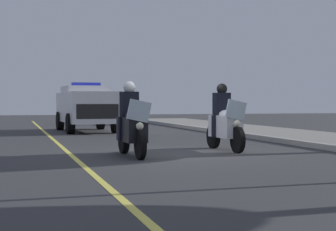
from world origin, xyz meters
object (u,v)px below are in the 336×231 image
(police_motorcycle_lead_right, at_px, (225,123))
(police_suv, at_px, (86,106))
(police_motorcycle_lead_left, at_px, (131,126))
(cyclist_background, at_px, (134,109))

(police_motorcycle_lead_right, relative_size, police_suv, 0.43)
(police_motorcycle_lead_left, bearing_deg, police_motorcycle_lead_right, 106.56)
(police_motorcycle_lead_right, height_order, police_suv, police_suv)
(police_motorcycle_lead_left, xyz_separation_m, cyclist_background, (-16.74, 3.76, 0.14))
(cyclist_background, bearing_deg, police_motorcycle_lead_left, -12.68)
(cyclist_background, bearing_deg, police_motorcycle_lead_right, -4.17)
(police_motorcycle_lead_left, relative_size, police_motorcycle_lead_right, 1.00)
(police_motorcycle_lead_right, bearing_deg, cyclist_background, 175.83)
(police_motorcycle_lead_right, xyz_separation_m, cyclist_background, (-15.97, 1.17, 0.14))
(police_motorcycle_lead_left, distance_m, police_suv, 10.81)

